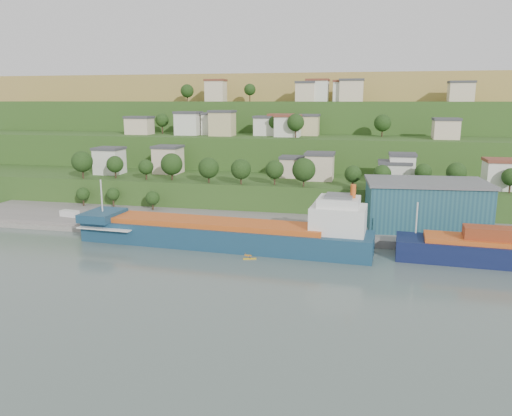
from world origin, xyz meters
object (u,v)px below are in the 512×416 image
(caravan, at_px, (70,215))
(kayak_orange, at_px, (246,254))
(cargo_ship_near, at_px, (232,235))
(warehouse, at_px, (425,204))

(caravan, distance_m, kayak_orange, 61.17)
(caravan, xyz_separation_m, kayak_orange, (58.04, -19.19, -2.27))
(cargo_ship_near, xyz_separation_m, kayak_orange, (4.89, -5.96, -2.77))
(cargo_ship_near, xyz_separation_m, warehouse, (47.33, 21.87, 5.44))
(cargo_ship_near, bearing_deg, kayak_orange, -47.38)
(cargo_ship_near, bearing_deg, caravan, 169.28)
(caravan, bearing_deg, kayak_orange, -8.17)
(warehouse, distance_m, kayak_orange, 51.41)
(cargo_ship_near, bearing_deg, warehouse, 28.06)
(warehouse, relative_size, kayak_orange, 10.81)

